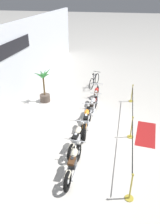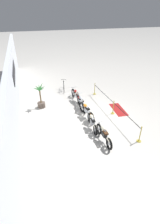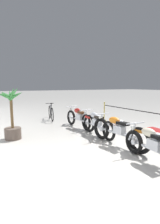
{
  "view_description": "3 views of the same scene",
  "coord_description": "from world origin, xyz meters",
  "px_view_note": "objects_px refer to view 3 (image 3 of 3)",
  "views": [
    {
      "loc": [
        -8.24,
        -0.93,
        5.69
      ],
      "look_at": [
        -0.03,
        0.82,
        0.97
      ],
      "focal_mm": 35.0,
      "sensor_mm": 36.0,
      "label": 1
    },
    {
      "loc": [
        -9.93,
        4.26,
        6.69
      ],
      "look_at": [
        -0.74,
        1.3,
        0.99
      ],
      "focal_mm": 28.0,
      "sensor_mm": 36.0,
      "label": 2
    },
    {
      "loc": [
        -4.09,
        4.31,
        1.95
      ],
      "look_at": [
        1.47,
        1.21,
        0.98
      ],
      "focal_mm": 28.0,
      "sensor_mm": 36.0,
      "label": 3
    }
  ],
  "objects_px": {
    "motorcycle_silver_3": "(96,123)",
    "potted_palm_left_of_row": "(12,117)",
    "motorcycle_cream_1": "(153,146)",
    "motorcycle_red_4": "(79,118)",
    "motorcycle_orange_2": "(118,131)",
    "bicycle": "(51,113)",
    "stanchion_mid_right": "(104,115)"
  },
  "relations": [
    {
      "from": "motorcycle_orange_2",
      "to": "motorcycle_silver_3",
      "type": "xyz_separation_m",
      "value": [
        1.35,
        -0.07,
        -0.01
      ]
    },
    {
      "from": "motorcycle_red_4",
      "to": "potted_palm_left_of_row",
      "type": "height_order",
      "value": "potted_palm_left_of_row"
    },
    {
      "from": "motorcycle_silver_3",
      "to": "bicycle",
      "type": "relative_size",
      "value": 1.35
    },
    {
      "from": "bicycle",
      "to": "stanchion_mid_right",
      "type": "relative_size",
      "value": 1.65
    },
    {
      "from": "bicycle",
      "to": "potted_palm_left_of_row",
      "type": "distance_m",
      "value": 3.72
    },
    {
      "from": "motorcycle_cream_1",
      "to": "bicycle",
      "type": "bearing_deg",
      "value": 2.71
    },
    {
      "from": "potted_palm_left_of_row",
      "to": "motorcycle_orange_2",
      "type": "bearing_deg",
      "value": -129.85
    },
    {
      "from": "motorcycle_red_4",
      "to": "stanchion_mid_right",
      "type": "distance_m",
      "value": 2.09
    },
    {
      "from": "motorcycle_orange_2",
      "to": "potted_palm_left_of_row",
      "type": "distance_m",
      "value": 3.77
    },
    {
      "from": "motorcycle_red_4",
      "to": "potted_palm_left_of_row",
      "type": "relative_size",
      "value": 1.19
    },
    {
      "from": "motorcycle_silver_3",
      "to": "stanchion_mid_right",
      "type": "height_order",
      "value": "stanchion_mid_right"
    },
    {
      "from": "motorcycle_orange_2",
      "to": "stanchion_mid_right",
      "type": "bearing_deg",
      "value": -30.55
    },
    {
      "from": "potted_palm_left_of_row",
      "to": "motorcycle_silver_3",
      "type": "bearing_deg",
      "value": -109.74
    },
    {
      "from": "motorcycle_silver_3",
      "to": "potted_palm_left_of_row",
      "type": "distance_m",
      "value": 3.16
    },
    {
      "from": "motorcycle_red_4",
      "to": "potted_palm_left_of_row",
      "type": "xyz_separation_m",
      "value": [
        -0.29,
        2.94,
        0.37
      ]
    },
    {
      "from": "motorcycle_orange_2",
      "to": "motorcycle_red_4",
      "type": "height_order",
      "value": "motorcycle_orange_2"
    },
    {
      "from": "motorcycle_cream_1",
      "to": "bicycle",
      "type": "relative_size",
      "value": 1.21
    },
    {
      "from": "motorcycle_orange_2",
      "to": "motorcycle_red_4",
      "type": "xyz_separation_m",
      "value": [
        2.69,
        -0.06,
        -0.01
      ]
    },
    {
      "from": "motorcycle_cream_1",
      "to": "potted_palm_left_of_row",
      "type": "height_order",
      "value": "potted_palm_left_of_row"
    },
    {
      "from": "motorcycle_silver_3",
      "to": "motorcycle_red_4",
      "type": "relative_size",
      "value": 1.01
    },
    {
      "from": "motorcycle_silver_3",
      "to": "potted_palm_left_of_row",
      "type": "xyz_separation_m",
      "value": [
        1.06,
        2.95,
        0.37
      ]
    },
    {
      "from": "motorcycle_cream_1",
      "to": "motorcycle_orange_2",
      "type": "xyz_separation_m",
      "value": [
        1.43,
        -0.11,
        0.03
      ]
    },
    {
      "from": "motorcycle_orange_2",
      "to": "motorcycle_red_4",
      "type": "distance_m",
      "value": 2.69
    },
    {
      "from": "motorcycle_silver_3",
      "to": "stanchion_mid_right",
      "type": "relative_size",
      "value": 2.23
    },
    {
      "from": "motorcycle_red_4",
      "to": "stanchion_mid_right",
      "type": "xyz_separation_m",
      "value": [
        0.73,
        -1.96,
        -0.11
      ]
    },
    {
      "from": "motorcycle_orange_2",
      "to": "bicycle",
      "type": "xyz_separation_m",
      "value": [
        5.17,
        0.42,
        -0.08
      ]
    },
    {
      "from": "potted_palm_left_of_row",
      "to": "stanchion_mid_right",
      "type": "xyz_separation_m",
      "value": [
        1.02,
        -4.9,
        -0.48
      ]
    },
    {
      "from": "motorcycle_red_4",
      "to": "motorcycle_cream_1",
      "type": "bearing_deg",
      "value": 177.61
    },
    {
      "from": "motorcycle_orange_2",
      "to": "stanchion_mid_right",
      "type": "relative_size",
      "value": 2.31
    },
    {
      "from": "motorcycle_cream_1",
      "to": "motorcycle_orange_2",
      "type": "distance_m",
      "value": 1.44
    },
    {
      "from": "motorcycle_cream_1",
      "to": "potted_palm_left_of_row",
      "type": "xyz_separation_m",
      "value": [
        3.84,
        2.77,
        0.38
      ]
    },
    {
      "from": "motorcycle_cream_1",
      "to": "motorcycle_silver_3",
      "type": "distance_m",
      "value": 2.78
    }
  ]
}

